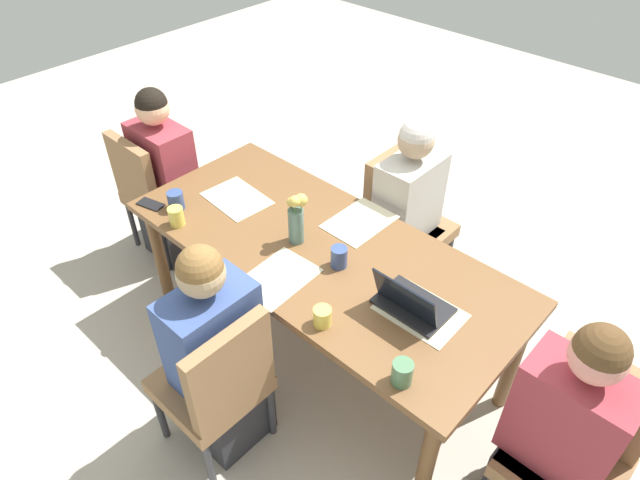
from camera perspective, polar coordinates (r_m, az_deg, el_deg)
name	(u,v)px	position (r m, az deg, el deg)	size (l,w,h in m)	color
ground_plane	(320,346)	(3.32, 0.00, -10.78)	(10.00, 10.00, 0.00)	#B2A899
dining_table	(320,260)	(2.83, 0.00, -2.02)	(2.07, 0.91, 0.76)	brown
chair_far_left_near	(218,382)	(2.59, -10.39, -14.09)	(0.44, 0.44, 0.90)	olive
person_far_left_near	(217,361)	(2.63, -10.47, -12.06)	(0.36, 0.40, 1.19)	#2D2D33
chair_near_left_mid	(402,215)	(3.45, 8.33, 2.55)	(0.44, 0.44, 0.90)	olive
person_near_left_mid	(406,221)	(3.36, 8.79, 1.94)	(0.36, 0.40, 1.19)	#2D2D33
chair_head_right_left_far	(154,190)	(3.79, -16.61, 4.91)	(0.44, 0.44, 0.90)	olive
person_head_right_left_far	(168,185)	(3.76, -15.24, 5.40)	(0.40, 0.36, 1.19)	#2D2D33
chair_head_left_right_near	(576,443)	(2.60, 24.67, -18.37)	(0.44, 0.44, 0.90)	olive
person_head_left_right_near	(555,443)	(2.54, 22.89, -18.56)	(0.40, 0.36, 1.19)	#2D2D33
flower_vase	(296,218)	(2.73, -2.43, 2.25)	(0.10, 0.10, 0.29)	#4C6B60
placemat_far_left_near	(278,278)	(2.62, -4.32, -3.88)	(0.36, 0.26, 0.00)	beige
placemat_near_left_mid	(360,222)	(2.94, 4.07, 1.88)	(0.36, 0.26, 0.00)	beige
placemat_head_right_left_far	(237,198)	(3.14, -8.49, 4.23)	(0.36, 0.26, 0.00)	beige
placemat_head_left_right_near	(420,312)	(2.50, 10.23, -7.23)	(0.36, 0.26, 0.00)	beige
laptop_head_left_right_near	(411,303)	(2.47, 9.25, -6.40)	(0.32, 0.22, 0.21)	black
coffee_mug_near_left	(322,317)	(2.39, 0.24, -7.85)	(0.08, 0.08, 0.09)	#DBC64C
coffee_mug_near_right	(339,257)	(2.65, 1.96, -1.76)	(0.08, 0.08, 0.11)	#33477A
coffee_mug_centre_left	(176,200)	(3.10, -14.53, 3.94)	(0.09, 0.09, 0.10)	#33477A
coffee_mug_centre_right	(402,373)	(2.21, 8.39, -13.29)	(0.08, 0.08, 0.11)	#47704C
coffee_mug_far_left	(176,216)	(2.99, -14.48, 2.35)	(0.08, 0.08, 0.10)	#DBC64C
phone_black	(151,204)	(3.20, -16.93, 3.52)	(0.15, 0.07, 0.01)	black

